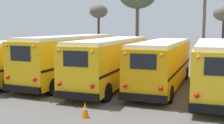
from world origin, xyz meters
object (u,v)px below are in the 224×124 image
school_bus_3 (162,63)px  bare_tree_0 (224,15)px  bare_tree_2 (99,12)px  school_bus_4 (216,66)px  school_bus_0 (25,59)px  utility_pole (204,21)px  school_bus_2 (111,60)px  school_bus_1 (70,57)px  traffic_cone (85,110)px

school_bus_3 → bare_tree_0: size_ratio=1.50×
bare_tree_0 → bare_tree_2: bearing=-177.9°
school_bus_4 → school_bus_0: bearing=-178.0°
school_bus_3 → utility_pole: 10.24m
school_bus_2 → school_bus_3: bearing=11.4°
school_bus_1 → school_bus_2: 3.31m
school_bus_2 → bare_tree_2: bearing=115.4°
school_bus_0 → school_bus_1: (3.29, 0.74, 0.17)m
utility_pole → bare_tree_0: size_ratio=1.28×
bare_tree_2 → traffic_cone: size_ratio=10.31×
school_bus_0 → school_bus_2: size_ratio=0.91×
school_bus_3 → bare_tree_2: (-12.96, 19.68, 4.41)m
school_bus_2 → bare_tree_0: bare_tree_0 is taller
school_bus_0 → school_bus_1: size_ratio=0.92×
bare_tree_2 → utility_pole: bearing=-33.8°
bare_tree_0 → school_bus_4: bearing=-91.9°
school_bus_2 → school_bus_3: school_bus_2 is taller
school_bus_3 → school_bus_2: bearing=-168.6°
school_bus_0 → school_bus_4: (13.18, 0.47, 0.06)m
school_bus_0 → utility_pole: (11.93, 10.76, 2.83)m
bare_tree_0 → bare_tree_2: 16.96m
school_bus_3 → bare_tree_0: 21.05m
school_bus_2 → bare_tree_2: bare_tree_2 is taller
school_bus_3 → traffic_cone: (-2.02, -7.31, -1.31)m
school_bus_2 → bare_tree_2: size_ratio=1.47×
bare_tree_2 → school_bus_2: bearing=-64.6°
school_bus_3 → school_bus_4: school_bus_4 is taller
school_bus_3 → traffic_cone: size_ratio=14.37×
utility_pole → bare_tree_2: bearing=146.2°
bare_tree_0 → traffic_cone: size_ratio=9.59×
school_bus_0 → school_bus_1: 3.38m
school_bus_4 → bare_tree_2: (-16.25, 20.34, 4.36)m
bare_tree_0 → school_bus_2: bearing=-109.1°
school_bus_4 → bare_tree_2: bare_tree_2 is taller
bare_tree_0 → traffic_cone: bearing=-102.3°
school_bus_2 → utility_pole: (5.35, 10.30, 2.73)m
school_bus_2 → school_bus_4: (6.59, 0.01, -0.04)m
school_bus_0 → school_bus_3: size_ratio=0.96×
school_bus_0 → school_bus_3: school_bus_3 is taller
school_bus_0 → bare_tree_0: bearing=57.1°
school_bus_0 → school_bus_1: bearing=12.7°
school_bus_0 → school_bus_2: (6.59, 0.46, 0.10)m
school_bus_1 → utility_pole: 13.49m
school_bus_3 → school_bus_4: size_ratio=0.94×
school_bus_1 → school_bus_4: school_bus_1 is taller
traffic_cone → bare_tree_2: bearing=112.1°
bare_tree_0 → traffic_cone: bare_tree_0 is taller
school_bus_4 → bare_tree_2: 26.40m
bare_tree_0 → bare_tree_2: (-16.94, -0.63, 0.55)m
school_bus_3 → utility_pole: utility_pole is taller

